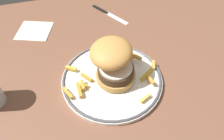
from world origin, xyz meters
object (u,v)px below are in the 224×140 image
(dinner_plate, at_px, (112,79))
(burger, at_px, (113,62))
(napkin, at_px, (34,31))
(knife, at_px, (107,13))

(dinner_plate, height_order, burger, burger)
(dinner_plate, relative_size, napkin, 2.49)
(knife, distance_m, napkin, 0.28)
(knife, height_order, napkin, knife)
(burger, relative_size, knife, 0.97)
(burger, distance_m, knife, 0.34)
(dinner_plate, distance_m, burger, 0.06)
(dinner_plate, relative_size, knife, 1.74)
(burger, height_order, napkin, burger)
(dinner_plate, xyz_separation_m, burger, (0.00, 0.00, 0.06))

